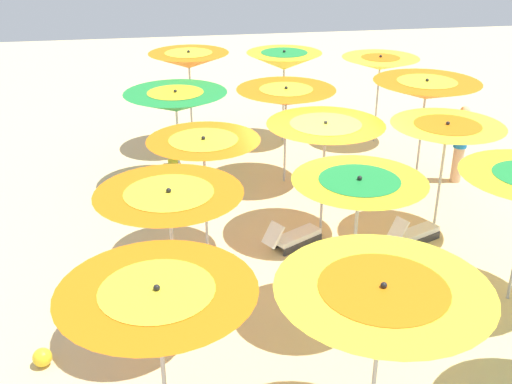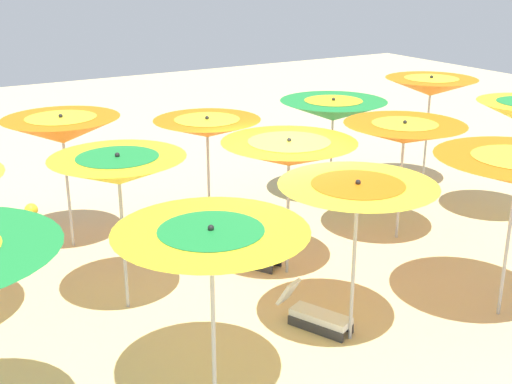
# 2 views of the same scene
# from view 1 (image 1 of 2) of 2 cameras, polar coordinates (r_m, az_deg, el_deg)

# --- Properties ---
(ground) EXTENTS (39.70, 39.70, 0.04)m
(ground) POSITION_cam_1_polar(r_m,az_deg,el_deg) (12.05, 5.14, -4.11)
(ground) COLOR beige
(beach_umbrella_0) EXTENTS (1.98, 1.98, 2.53)m
(beach_umbrella_0) POSITION_cam_1_polar(r_m,az_deg,el_deg) (15.71, -6.15, 11.88)
(beach_umbrella_0) COLOR #B2B2B7
(beach_umbrella_0) RESTS_ON ground
(beach_umbrella_1) EXTENTS (2.22, 2.22, 2.20)m
(beach_umbrella_1) POSITION_cam_1_polar(r_m,az_deg,el_deg) (13.58, -7.33, 8.20)
(beach_umbrella_1) COLOR #B2B2B7
(beach_umbrella_1) RESTS_ON ground
(beach_umbrella_2) EXTENTS (1.94, 1.94, 2.23)m
(beach_umbrella_2) POSITION_cam_1_polar(r_m,az_deg,el_deg) (10.66, -4.80, 4.00)
(beach_umbrella_2) COLOR #B2B2B7
(beach_umbrella_2) RESTS_ON ground
(beach_umbrella_3) EXTENTS (1.99, 1.99, 2.42)m
(beach_umbrella_3) POSITION_cam_1_polar(r_m,az_deg,el_deg) (8.36, -7.89, -1.36)
(beach_umbrella_3) COLOR #B2B2B7
(beach_umbrella_3) RESTS_ON ground
(beach_umbrella_4) EXTENTS (2.06, 2.06, 2.35)m
(beach_umbrella_4) POSITION_cam_1_polar(r_m,az_deg,el_deg) (6.52, -8.93, -10.23)
(beach_umbrella_4) COLOR #B2B2B7
(beach_umbrella_4) RESTS_ON ground
(beach_umbrella_5) EXTENTS (1.92, 1.92, 2.42)m
(beach_umbrella_5) POSITION_cam_1_polar(r_m,az_deg,el_deg) (16.18, 2.58, 11.89)
(beach_umbrella_5) COLOR #B2B2B7
(beach_umbrella_5) RESTS_ON ground
(beach_umbrella_6) EXTENTS (2.16, 2.16, 2.22)m
(beach_umbrella_6) POSITION_cam_1_polar(r_m,az_deg,el_deg) (13.64, 2.77, 8.68)
(beach_umbrella_6) COLOR #B2B2B7
(beach_umbrella_6) RESTS_ON ground
(beach_umbrella_7) EXTENTS (2.13, 2.13, 2.29)m
(beach_umbrella_7) POSITION_cam_1_polar(r_m,az_deg,el_deg) (11.31, 6.34, 5.32)
(beach_umbrella_7) COLOR #B2B2B7
(beach_umbrella_7) RESTS_ON ground
(beach_umbrella_8) EXTENTS (1.91, 1.91, 2.38)m
(beach_umbrella_8) POSITION_cam_1_polar(r_m,az_deg,el_deg) (8.85, 9.35, -0.04)
(beach_umbrella_8) COLOR #B2B2B7
(beach_umbrella_8) RESTS_ON ground
(beach_umbrella_9) EXTENTS (2.26, 2.26, 2.33)m
(beach_umbrella_9) POSITION_cam_1_polar(r_m,az_deg,el_deg) (6.65, 11.43, -9.96)
(beach_umbrella_9) COLOR #B2B2B7
(beach_umbrella_9) RESTS_ON ground
(beach_umbrella_10) EXTENTS (1.96, 1.96, 2.30)m
(beach_umbrella_10) POSITION_cam_1_polar(r_m,az_deg,el_deg) (16.46, 11.27, 11.44)
(beach_umbrella_10) COLOR #B2B2B7
(beach_umbrella_10) RESTS_ON ground
(beach_umbrella_11) EXTENTS (2.27, 2.27, 2.44)m
(beach_umbrella_11) POSITION_cam_1_polar(r_m,az_deg,el_deg) (13.89, 15.27, 8.99)
(beach_umbrella_11) COLOR #B2B2B7
(beach_umbrella_11) RESTS_ON ground
(beach_umbrella_12) EXTENTS (2.03, 2.03, 2.28)m
(beach_umbrella_12) POSITION_cam_1_polar(r_m,az_deg,el_deg) (11.73, 17.00, 5.07)
(beach_umbrella_12) COLOR #B2B2B7
(beach_umbrella_12) RESTS_ON ground
(lounger_0) EXTENTS (0.33, 1.18, 0.56)m
(lounger_0) POSITION_cam_1_polar(r_m,az_deg,el_deg) (14.75, -7.44, 2.38)
(lounger_0) COLOR olive
(lounger_0) RESTS_ON ground
(lounger_1) EXTENTS (1.22, 0.90, 0.61)m
(lounger_1) POSITION_cam_1_polar(r_m,az_deg,el_deg) (11.58, 3.47, -4.10)
(lounger_1) COLOR #333338
(lounger_1) RESTS_ON ground
(lounger_2) EXTENTS (1.13, 0.74, 0.60)m
(lounger_2) POSITION_cam_1_polar(r_m,az_deg,el_deg) (12.07, 14.31, -3.61)
(lounger_2) COLOR #333338
(lounger_2) RESTS_ON ground
(beachgoer_0) EXTENTS (0.30, 0.30, 1.78)m
(beachgoer_0) POSITION_cam_1_polar(r_m,az_deg,el_deg) (14.68, 18.16, 4.31)
(beachgoer_0) COLOR #D8A87F
(beachgoer_0) RESTS_ON ground
(beach_ball) EXTENTS (0.27, 0.27, 0.27)m
(beach_ball) POSITION_cam_1_polar(r_m,az_deg,el_deg) (9.36, -18.93, -14.09)
(beach_ball) COLOR yellow
(beach_ball) RESTS_ON ground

